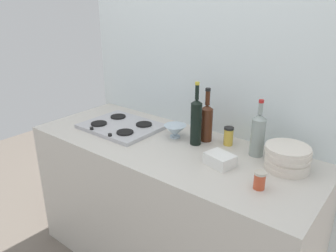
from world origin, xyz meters
The scene contains 11 objects.
counter_block centered at (0.00, 0.00, 0.45)m, with size 1.80×0.70×0.90m, color beige.
backsplash_panel centered at (0.00, 0.38, 1.29)m, with size 1.90×0.06×2.57m, color silver.
stovetop_hob centered at (-0.42, 0.02, 0.91)m, with size 0.50×0.39×0.04m.
plate_stack centered at (0.66, 0.14, 0.96)m, with size 0.23×0.23×0.13m.
wine_bottle_leftmost centered at (0.12, 0.11, 1.05)m, with size 0.07×0.07×0.38m.
wine_bottle_mid_left centered at (0.14, 0.20, 1.03)m, with size 0.07×0.07×0.33m.
wine_bottle_mid_right centered at (0.47, 0.20, 1.02)m, with size 0.08×0.08×0.32m.
mixing_bowl centered at (-0.03, 0.12, 0.94)m, with size 0.14×0.14×0.08m.
butter_dish centered at (0.37, -0.03, 0.93)m, with size 0.14×0.11×0.06m, color white.
condiment_jar_front centered at (0.63, -0.12, 0.94)m, with size 0.06×0.06×0.09m.
condiment_jar_rear centered at (0.28, 0.22, 0.96)m, with size 0.06×0.06×0.11m.
Camera 1 is at (1.11, -1.41, 1.72)m, focal length 35.23 mm.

